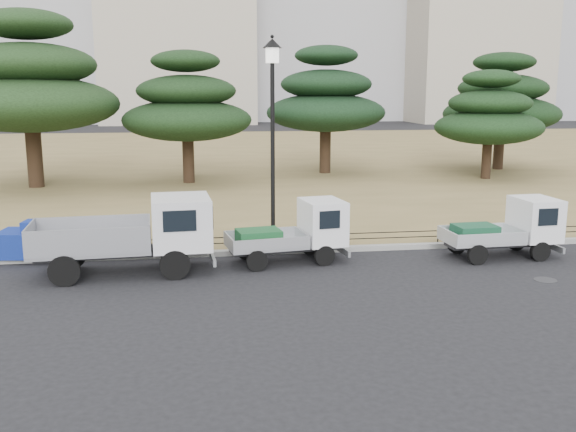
{
  "coord_description": "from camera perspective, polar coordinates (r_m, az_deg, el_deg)",
  "views": [
    {
      "loc": [
        -2.62,
        -16.53,
        5.01
      ],
      "look_at": [
        0.0,
        2.0,
        1.3
      ],
      "focal_mm": 40.0,
      "sensor_mm": 36.0,
      "label": 1
    }
  ],
  "objects": [
    {
      "name": "lawn",
      "position": [
        47.46,
        -4.86,
        5.2
      ],
      "size": [
        120.0,
        56.0,
        0.15
      ],
      "primitive_type": "cube",
      "color": "olive",
      "rests_on": "ground"
    },
    {
      "name": "pipe_fence",
      "position": [
        19.99,
        -0.3,
        -2.01
      ],
      "size": [
        38.0,
        0.04,
        0.4
      ],
      "color": "black",
      "rests_on": "lawn"
    },
    {
      "name": "pine_east_near",
      "position": [
        36.94,
        17.44,
        8.46
      ],
      "size": [
        5.85,
        5.85,
        5.91
      ],
      "color": "black",
      "rests_on": "lawn"
    },
    {
      "name": "street_lamp",
      "position": [
        19.57,
        -1.39,
        9.51
      ],
      "size": [
        0.57,
        0.57,
        6.33
      ],
      "color": "black",
      "rests_on": "lawn"
    },
    {
      "name": "pine_east_far",
      "position": [
        41.63,
        18.46,
        9.55
      ],
      "size": [
        7.01,
        7.01,
        7.05
      ],
      "color": "black",
      "rests_on": "lawn"
    },
    {
      "name": "truck_kei_rear",
      "position": [
        20.47,
        19.04,
        -1.03
      ],
      "size": [
        3.48,
        1.64,
        1.78
      ],
      "rotation": [
        0.0,
        0.0,
        0.05
      ],
      "color": "black",
      "rests_on": "ground"
    },
    {
      "name": "curb",
      "position": [
        19.93,
        -0.24,
        -3.11
      ],
      "size": [
        120.0,
        0.25,
        0.16
      ],
      "primitive_type": "cube",
      "color": "gray",
      "rests_on": "ground"
    },
    {
      "name": "truck_kei_front",
      "position": [
        18.8,
        0.67,
        -1.43
      ],
      "size": [
        3.59,
        1.93,
        1.8
      ],
      "rotation": [
        0.0,
        0.0,
        0.15
      ],
      "color": "black",
      "rests_on": "ground"
    },
    {
      "name": "pine_west_near",
      "position": [
        34.54,
        -22.02,
        10.65
      ],
      "size": [
        8.67,
        8.67,
        8.67
      ],
      "color": "black",
      "rests_on": "lawn"
    },
    {
      "name": "ground",
      "position": [
        17.47,
        0.92,
        -5.45
      ],
      "size": [
        220.0,
        220.0,
        0.0
      ],
      "primitive_type": "plane",
      "color": "black"
    },
    {
      "name": "pine_center_right",
      "position": [
        37.78,
        3.37,
        10.27
      ],
      "size": [
        6.92,
        6.92,
        7.34
      ],
      "color": "black",
      "rests_on": "lawn"
    },
    {
      "name": "manhole",
      "position": [
        18.53,
        21.91,
        -5.29
      ],
      "size": [
        0.6,
        0.6,
        0.01
      ],
      "primitive_type": "cylinder",
      "color": "#2D2D30",
      "rests_on": "ground"
    },
    {
      "name": "truck_large",
      "position": [
        18.08,
        -13.51,
        -1.39
      ],
      "size": [
        4.92,
        2.24,
        2.09
      ],
      "rotation": [
        0.0,
        0.0,
        0.07
      ],
      "color": "black",
      "rests_on": "ground"
    },
    {
      "name": "tarp_pile",
      "position": [
        20.49,
        -22.02,
        -2.11
      ],
      "size": [
        1.75,
        1.38,
        1.08
      ],
      "rotation": [
        0.0,
        0.0,
        -0.13
      ],
      "color": "navy",
      "rests_on": "lawn"
    },
    {
      "name": "pine_center_left",
      "position": [
        34.08,
        -8.98,
        9.55
      ],
      "size": [
        6.73,
        6.73,
        6.84
      ],
      "color": "black",
      "rests_on": "lawn"
    }
  ]
}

